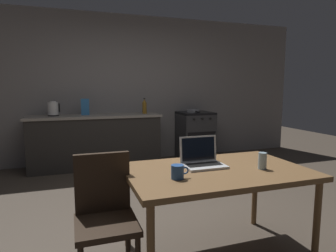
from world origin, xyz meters
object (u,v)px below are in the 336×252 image
at_px(bottle, 144,106).
at_px(stove_oven, 195,135).
at_px(dining_table, 216,177).
at_px(electric_kettle, 53,109).
at_px(laptop, 202,160).
at_px(drinking_glass, 262,161).
at_px(chair, 105,211).
at_px(coffee_mug, 178,172).
at_px(frying_pan, 193,111).
at_px(cereal_box, 85,107).

bearing_deg(bottle, stove_oven, 2.75).
xyz_separation_m(dining_table, electric_kettle, (-1.31, 3.02, 0.34)).
xyz_separation_m(laptop, bottle, (0.24, 2.85, 0.25)).
distance_m(stove_oven, drinking_glass, 3.25).
xyz_separation_m(stove_oven, laptop, (-1.23, -2.90, 0.32)).
xyz_separation_m(chair, bottle, (1.03, 2.99, 0.50)).
distance_m(dining_table, coffee_mug, 0.40).
distance_m(bottle, frying_pan, 0.94).
height_order(frying_pan, coffee_mug, frying_pan).
distance_m(stove_oven, electric_kettle, 2.53).
distance_m(frying_pan, cereal_box, 1.92).
xyz_separation_m(frying_pan, cereal_box, (-1.92, 0.05, 0.11)).
xyz_separation_m(stove_oven, coffee_mug, (-1.53, -3.14, 0.32)).
bearing_deg(frying_pan, bottle, -178.69).
distance_m(chair, coffee_mug, 0.56).
relative_size(stove_oven, frying_pan, 2.10).
xyz_separation_m(laptop, cereal_box, (-0.75, 2.92, 0.26)).
relative_size(dining_table, chair, 1.56).
bearing_deg(electric_kettle, dining_table, -66.59).
distance_m(laptop, cereal_box, 3.03).
bearing_deg(stove_oven, bottle, -177.25).
height_order(stove_oven, dining_table, stove_oven).
height_order(frying_pan, cereal_box, cereal_box).
height_order(coffee_mug, cereal_box, cereal_box).
height_order(drinking_glass, cereal_box, cereal_box).
bearing_deg(chair, laptop, 7.28).
bearing_deg(drinking_glass, cereal_box, 109.97).
bearing_deg(chair, frying_pan, 54.48).
bearing_deg(frying_pan, dining_table, -110.31).
relative_size(chair, drinking_glass, 6.91).
distance_m(stove_oven, coffee_mug, 3.51).
relative_size(stove_oven, cereal_box, 3.28).
bearing_deg(stove_oven, chair, -123.59).
bearing_deg(dining_table, stove_oven, 68.88).
bearing_deg(laptop, coffee_mug, -129.98).
bearing_deg(chair, coffee_mug, -15.17).
bearing_deg(coffee_mug, cereal_box, 98.07).
relative_size(drinking_glass, cereal_box, 0.47).
height_order(laptop, coffee_mug, laptop).
xyz_separation_m(chair, laptop, (0.78, 0.13, 0.25)).
height_order(chair, drinking_glass, chair).
xyz_separation_m(electric_kettle, frying_pan, (2.41, -0.03, -0.09)).
bearing_deg(dining_table, bottle, 86.60).
relative_size(chair, electric_kettle, 3.75).
bearing_deg(dining_table, coffee_mug, -160.86).
height_order(dining_table, frying_pan, frying_pan).
bearing_deg(laptop, stove_oven, 77.97).
height_order(dining_table, cereal_box, cereal_box).
distance_m(laptop, bottle, 2.87).
bearing_deg(drinking_glass, chair, 175.45).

